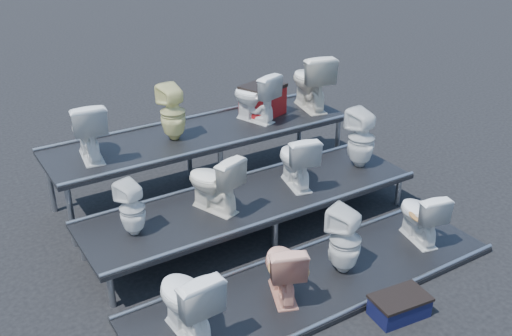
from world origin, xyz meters
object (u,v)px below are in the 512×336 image
toilet_4 (132,209)px  toilet_10 (255,97)px  toilet_9 (173,113)px  red_crate (263,102)px  toilet_1 (283,268)px  toilet_11 (311,81)px  toilet_5 (214,182)px  toilet_8 (88,130)px  toilet_2 (345,240)px  toilet_3 (420,215)px  toilet_0 (187,300)px  step_stool (399,307)px  toilet_6 (296,160)px  toilet_7 (361,138)px

toilet_4 → toilet_10: (2.35, 1.30, 0.45)m
toilet_9 → red_crate: size_ratio=1.31×
toilet_1 → toilet_11: 3.56m
toilet_1 → toilet_5: bearing=-64.9°
toilet_4 → red_crate: red_crate is taller
toilet_5 → toilet_8: 1.69m
toilet_2 → red_crate: bearing=-125.0°
toilet_3 → toilet_1: bearing=13.1°
toilet_0 → toilet_3: toilet_0 is taller
toilet_0 → step_stool: size_ratio=1.40×
toilet_1 → toilet_6: (1.09, 1.30, 0.41)m
toilet_3 → toilet_8: bearing=-27.6°
toilet_3 → toilet_5: 2.44m
toilet_3 → toilet_2: bearing=13.1°
toilet_7 → step_stool: bearing=52.9°
toilet_3 → toilet_6: (-0.87, 1.30, 0.42)m
toilet_9 → red_crate: bearing=-179.2°
toilet_1 → step_stool: 1.21m
toilet_5 → toilet_6: bearing=160.2°
toilet_11 → toilet_4: bearing=33.8°
toilet_6 → step_stool: bearing=97.0°
toilet_4 → step_stool: (1.90, -2.12, -0.67)m
toilet_5 → toilet_6: toilet_5 is taller
toilet_0 → toilet_2: (1.87, 0.00, -0.00)m
toilet_9 → red_crate: toilet_9 is taller
toilet_0 → toilet_11: size_ratio=0.91×
toilet_1 → toilet_0: bearing=21.8°
toilet_2 → toilet_7: bearing=-156.4°
toilet_3 → step_stool: (-1.11, -0.82, -0.29)m
toilet_5 → toilet_8: toilet_8 is taller
toilet_4 → toilet_0: bearing=72.7°
toilet_6 → toilet_10: toilet_10 is taller
toilet_2 → step_stool: bearing=72.0°
toilet_2 → step_stool: (0.04, -0.82, -0.34)m
toilet_1 → toilet_6: toilet_6 is taller
toilet_6 → red_crate: red_crate is taller
toilet_3 → toilet_0: bearing=13.1°
toilet_1 → toilet_8: (-1.07, 2.60, 0.83)m
toilet_6 → toilet_10: (0.21, 1.30, 0.40)m
toilet_4 → toilet_7: (3.20, 0.00, 0.09)m
toilet_7 → toilet_10: bearing=-62.3°
toilet_1 → red_crate: (1.51, 2.73, 0.67)m
toilet_1 → toilet_9: size_ratio=0.92×
toilet_4 → red_crate: bearing=-167.8°
toilet_9 → toilet_11: toilet_11 is taller
toilet_8 → toilet_9: toilet_8 is taller
toilet_4 → step_stool: toilet_4 is taller
toilet_11 → toilet_5: bearing=41.5°
toilet_10 → red_crate: (0.22, 0.13, -0.15)m
toilet_8 → toilet_9: size_ratio=1.00×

